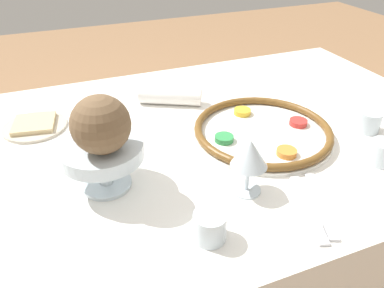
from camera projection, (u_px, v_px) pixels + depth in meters
name	position (u px, v px, depth m)	size (l,w,h in m)	color
dining_table	(194.00, 237.00, 1.18)	(1.52, 0.93, 0.75)	white
seder_plate	(262.00, 131.00, 0.97)	(0.36, 0.36, 0.03)	white
wine_glass	(250.00, 155.00, 0.74)	(0.08, 0.08, 0.12)	silver
fruit_stand	(102.00, 155.00, 0.76)	(0.17, 0.17, 0.10)	silver
orange_fruit	(102.00, 133.00, 0.71)	(0.08, 0.08, 0.08)	orange
coconut	(101.00, 125.00, 0.70)	(0.11, 0.11, 0.11)	brown
bread_plate	(35.00, 125.00, 1.01)	(0.17, 0.17, 0.02)	beige
napkin_roll	(171.00, 96.00, 1.12)	(0.19, 0.13, 0.05)	white
cup_near	(210.00, 226.00, 0.66)	(0.06, 0.06, 0.06)	silver
cup_mid	(369.00, 121.00, 0.98)	(0.06, 0.06, 0.06)	silver
cup_far	(382.00, 153.00, 0.86)	(0.06, 0.06, 0.06)	silver
fork_left	(320.00, 204.00, 0.75)	(0.10, 0.19, 0.01)	silver
fork_right	(308.00, 208.00, 0.74)	(0.08, 0.19, 0.01)	silver
spoon	(174.00, 95.00, 1.18)	(0.18, 0.06, 0.01)	silver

